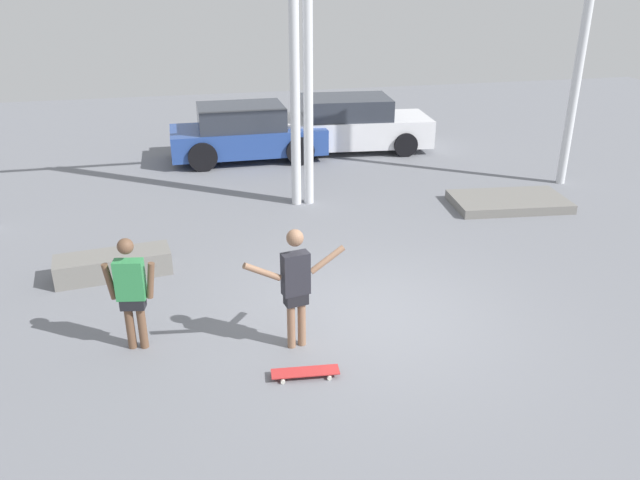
# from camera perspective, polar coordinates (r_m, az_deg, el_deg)

# --- Properties ---
(ground_plane) EXTENTS (36.00, 36.00, 0.00)m
(ground_plane) POSITION_cam_1_polar(r_m,az_deg,el_deg) (9.10, 4.56, -6.99)
(ground_plane) COLOR slate
(skateboarder) EXTENTS (1.37, 0.34, 1.67)m
(skateboarder) POSITION_cam_1_polar(r_m,az_deg,el_deg) (7.95, -2.23, -3.86)
(skateboarder) COLOR #8C664C
(skateboarder) RESTS_ON ground_plane
(skateboard) EXTENTS (0.85, 0.31, 0.08)m
(skateboard) POSITION_cam_1_polar(r_m,az_deg,el_deg) (7.83, -1.36, -11.97)
(skateboard) COLOR red
(skateboard) RESTS_ON ground_plane
(grind_box) EXTENTS (1.87, 0.82, 0.38)m
(grind_box) POSITION_cam_1_polar(r_m,az_deg,el_deg) (10.68, -18.36, -2.16)
(grind_box) COLOR slate
(grind_box) RESTS_ON ground_plane
(manual_pad) EXTENTS (2.48, 1.57, 0.18)m
(manual_pad) POSITION_cam_1_polar(r_m,az_deg,el_deg) (13.77, 16.88, 3.38)
(manual_pad) COLOR slate
(manual_pad) RESTS_ON ground_plane
(canopy_support_left) EXTENTS (6.49, 0.20, 5.88)m
(canopy_support_left) POSITION_cam_1_polar(r_m,az_deg,el_deg) (12.36, -16.35, 18.32)
(canopy_support_left) COLOR silver
(canopy_support_left) RESTS_ON ground_plane
(canopy_support_right) EXTENTS (6.49, 0.20, 5.88)m
(canopy_support_right) POSITION_cam_1_polar(r_m,az_deg,el_deg) (13.50, 11.60, 19.13)
(canopy_support_right) COLOR silver
(canopy_support_right) RESTS_ON ground_plane
(parked_car_blue) EXTENTS (3.94, 1.89, 1.41)m
(parked_car_blue) POSITION_cam_1_polar(r_m,az_deg,el_deg) (16.52, -6.79, 9.67)
(parked_car_blue) COLOR #284793
(parked_car_blue) RESTS_ON ground_plane
(parked_car_white) EXTENTS (4.35, 2.21, 1.45)m
(parked_car_white) POSITION_cam_1_polar(r_m,az_deg,el_deg) (17.31, 2.77, 10.49)
(parked_car_white) COLOR white
(parked_car_white) RESTS_ON ground_plane
(bystander) EXTENTS (0.67, 0.24, 1.57)m
(bystander) POSITION_cam_1_polar(r_m,az_deg,el_deg) (8.31, -16.88, -4.33)
(bystander) COLOR brown
(bystander) RESTS_ON ground_plane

